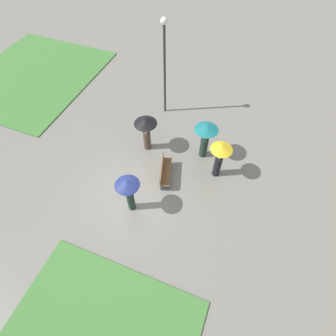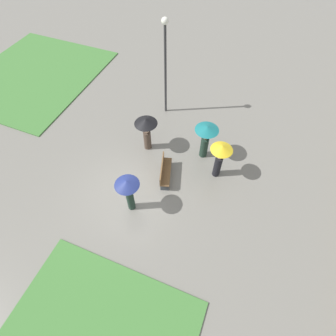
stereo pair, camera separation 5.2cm
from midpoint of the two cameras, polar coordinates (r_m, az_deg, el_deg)
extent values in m
plane|color=slate|center=(11.81, -8.76, -5.66)|extent=(90.00, 90.00, 0.00)
cube|color=#427A38|center=(19.89, -27.49, 17.40)|extent=(8.65, 7.61, 0.06)
cube|color=brown|center=(11.83, -0.57, -0.80)|extent=(1.64, 0.87, 0.05)
cube|color=brown|center=(11.64, -1.47, -0.03)|extent=(1.53, 0.51, 0.45)
cube|color=#383D42|center=(11.63, -0.85, -4.21)|extent=(0.19, 0.38, 0.40)
cube|color=#383D42|center=(12.42, -0.30, 1.18)|extent=(0.19, 0.38, 0.40)
cylinder|color=#2D2D30|center=(13.81, -0.84, 19.79)|extent=(0.12, 0.12, 4.72)
sphere|color=white|center=(12.59, -1.00, 29.37)|extent=(0.32, 0.32, 0.32)
cylinder|color=#1E3328|center=(10.94, -8.24, -6.94)|extent=(0.43, 0.43, 1.20)
sphere|color=tan|center=(10.35, -8.69, -5.02)|extent=(0.20, 0.20, 0.20)
cylinder|color=#4C4C4F|center=(10.11, -8.88, -4.20)|extent=(0.02, 0.02, 0.35)
cone|color=navy|center=(9.87, -9.10, -3.28)|extent=(0.97, 0.97, 0.24)
cylinder|color=#47382D|center=(12.95, -4.69, 6.10)|extent=(0.47, 0.47, 1.07)
sphere|color=tan|center=(12.48, -4.88, 8.10)|extent=(0.22, 0.22, 0.22)
cylinder|color=#4C4C4F|center=(12.28, -4.98, 9.04)|extent=(0.02, 0.02, 0.35)
cone|color=black|center=(12.07, -5.08, 10.08)|extent=(1.07, 1.07, 0.27)
cylinder|color=black|center=(12.01, 10.55, 0.41)|extent=(0.36, 0.36, 1.18)
sphere|color=tan|center=(11.47, 11.07, 2.51)|extent=(0.22, 0.22, 0.22)
cylinder|color=#4C4C4F|center=(11.25, 11.29, 3.42)|extent=(0.02, 0.02, 0.35)
cone|color=gold|center=(11.03, 11.53, 4.39)|extent=(0.95, 0.95, 0.23)
cylinder|color=#1E3328|center=(12.66, 7.66, 4.58)|extent=(0.47, 0.47, 1.15)
sphere|color=#997051|center=(12.15, 8.02, 6.72)|extent=(0.23, 0.23, 0.23)
cylinder|color=#4C4C4F|center=(11.95, 8.17, 7.67)|extent=(0.02, 0.02, 0.35)
cone|color=#197075|center=(11.75, 8.33, 8.60)|extent=(1.08, 1.08, 0.20)
camera|label=1|loc=(0.03, -90.13, -0.18)|focal=28.00mm
camera|label=2|loc=(0.03, 89.87, 0.18)|focal=28.00mm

